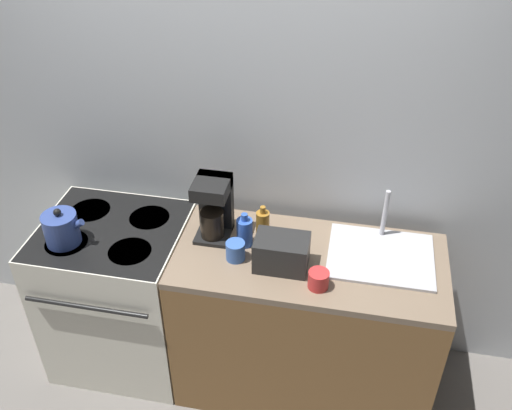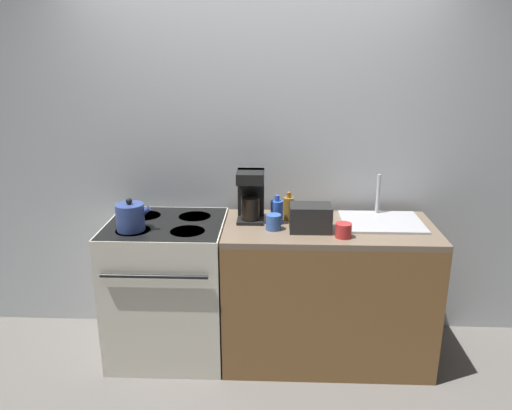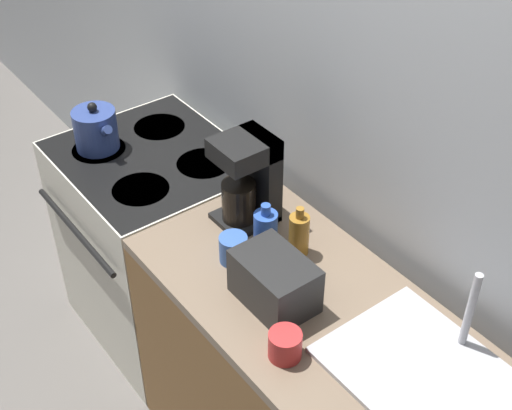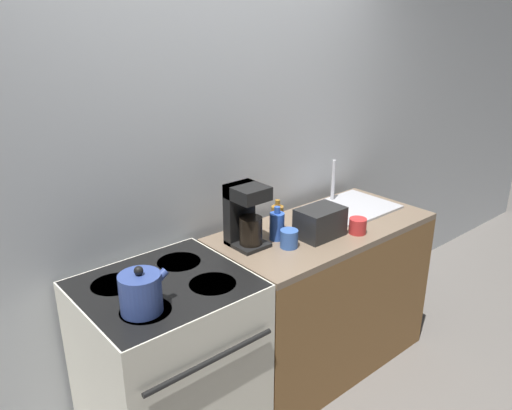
{
  "view_description": "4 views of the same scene",
  "coord_description": "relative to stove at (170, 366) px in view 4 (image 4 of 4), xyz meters",
  "views": [
    {
      "loc": [
        0.63,
        -1.79,
        2.77
      ],
      "look_at": [
        0.2,
        0.38,
        1.17
      ],
      "focal_mm": 40.0,
      "sensor_mm": 36.0,
      "label": 1
    },
    {
      "loc": [
        0.13,
        -2.66,
        2.01
      ],
      "look_at": [
        0.01,
        0.36,
        1.05
      ],
      "focal_mm": 35.0,
      "sensor_mm": 36.0,
      "label": 2
    },
    {
      "loc": [
        1.56,
        -0.74,
        2.52
      ],
      "look_at": [
        0.07,
        0.37,
        1.07
      ],
      "focal_mm": 50.0,
      "sensor_mm": 36.0,
      "label": 3
    },
    {
      "loc": [
        -1.55,
        -1.44,
        2.06
      ],
      "look_at": [
        0.03,
        0.4,
        1.15
      ],
      "focal_mm": 35.0,
      "sensor_mm": 36.0,
      "label": 4
    }
  ],
  "objects": [
    {
      "name": "counter_block",
      "position": [
        1.05,
        -0.02,
        -0.01
      ],
      "size": [
        1.33,
        0.64,
        0.93
      ],
      "color": "brown",
      "rests_on": "ground_plane"
    },
    {
      "name": "cup_red",
      "position": [
        1.11,
        -0.21,
        0.5
      ],
      "size": [
        0.1,
        0.1,
        0.09
      ],
      "color": "red",
      "rests_on": "counter_block"
    },
    {
      "name": "bottle_amber",
      "position": [
        0.79,
        0.1,
        0.53
      ],
      "size": [
        0.07,
        0.07,
        0.18
      ],
      "color": "#9E6B23",
      "rests_on": "counter_block"
    },
    {
      "name": "wall_back",
      "position": [
        0.58,
        0.39,
        0.82
      ],
      "size": [
        8.0,
        0.05,
        2.6
      ],
      "color": "silver",
      "rests_on": "ground_plane"
    },
    {
      "name": "toaster",
      "position": [
        0.92,
        -0.1,
        0.54
      ],
      "size": [
        0.25,
        0.18,
        0.16
      ],
      "color": "black",
      "rests_on": "counter_block"
    },
    {
      "name": "stove",
      "position": [
        0.0,
        0.0,
        0.0
      ],
      "size": [
        0.75,
        0.71,
        0.93
      ],
      "color": "silver",
      "rests_on": "ground_plane"
    },
    {
      "name": "kettle",
      "position": [
        -0.18,
        -0.14,
        0.54
      ],
      "size": [
        0.22,
        0.17,
        0.2
      ],
      "color": "#33478C",
      "rests_on": "stove"
    },
    {
      "name": "coffee_maker",
      "position": [
        0.55,
        0.09,
        0.63
      ],
      "size": [
        0.17,
        0.2,
        0.33
      ],
      "color": "black",
      "rests_on": "counter_block"
    },
    {
      "name": "sink_tray",
      "position": [
        1.39,
        0.06,
        0.47
      ],
      "size": [
        0.51,
        0.41,
        0.28
      ],
      "color": "#B7B7BC",
      "rests_on": "counter_block"
    },
    {
      "name": "cup_blue",
      "position": [
        0.7,
        -0.09,
        0.5
      ],
      "size": [
        0.09,
        0.09,
        0.1
      ],
      "color": "#3860B2",
      "rests_on": "counter_block"
    },
    {
      "name": "bottle_blue",
      "position": [
        0.72,
        0.02,
        0.53
      ],
      "size": [
        0.08,
        0.08,
        0.19
      ],
      "color": "#2D56B7",
      "rests_on": "counter_block"
    }
  ]
}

